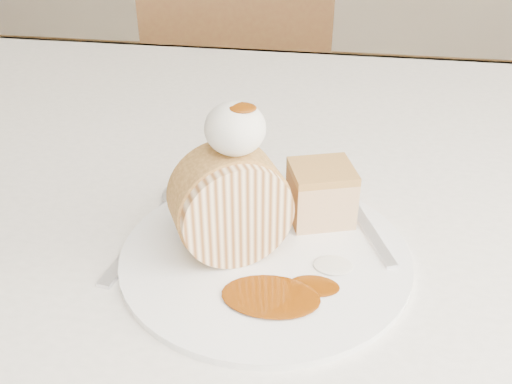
# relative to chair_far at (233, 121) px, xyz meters

# --- Properties ---
(table) EXTENTS (1.40, 0.90, 0.75)m
(table) POSITION_rel_chair_far_xyz_m (0.25, -0.72, 0.18)
(table) COLOR white
(table) RESTS_ON ground
(chair_far) EXTENTS (0.51, 0.51, 0.84)m
(chair_far) POSITION_rel_chair_far_xyz_m (0.00, 0.00, 0.00)
(chair_far) COLOR brown
(chair_far) RESTS_ON ground
(plate) EXTENTS (0.32, 0.32, 0.01)m
(plate) POSITION_rel_chair_far_xyz_m (0.20, -0.85, 0.27)
(plate) COLOR white
(plate) RESTS_ON table
(roulade_slice) EXTENTS (0.11, 0.09, 0.09)m
(roulade_slice) POSITION_rel_chair_far_xyz_m (0.17, -0.85, 0.32)
(roulade_slice) COLOR #FFE1B1
(roulade_slice) RESTS_ON plate
(cake_chunk) EXTENTS (0.07, 0.07, 0.05)m
(cake_chunk) POSITION_rel_chair_far_xyz_m (0.24, -0.79, 0.30)
(cake_chunk) COLOR tan
(cake_chunk) RESTS_ON plate
(whipped_cream) EXTENTS (0.05, 0.05, 0.04)m
(whipped_cream) POSITION_rel_chair_far_xyz_m (0.18, -0.85, 0.39)
(whipped_cream) COLOR silver
(whipped_cream) RESTS_ON roulade_slice
(caramel_drizzle) EXTENTS (0.02, 0.02, 0.01)m
(caramel_drizzle) POSITION_rel_chair_far_xyz_m (0.18, -0.85, 0.41)
(caramel_drizzle) COLOR #672C04
(caramel_drizzle) RESTS_ON whipped_cream
(caramel_pool) EXTENTS (0.09, 0.07, 0.00)m
(caramel_pool) POSITION_rel_chair_far_xyz_m (0.21, -0.91, 0.28)
(caramel_pool) COLOR #672C04
(caramel_pool) RESTS_ON plate
(fork) EXTENTS (0.07, 0.15, 0.00)m
(fork) POSITION_rel_chair_far_xyz_m (0.29, -0.81, 0.28)
(fork) COLOR silver
(fork) RESTS_ON plate
(spoon) EXTENTS (0.05, 0.16, 0.00)m
(spoon) POSITION_rel_chair_far_xyz_m (0.08, -0.85, 0.27)
(spoon) COLOR silver
(spoon) RESTS_ON table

